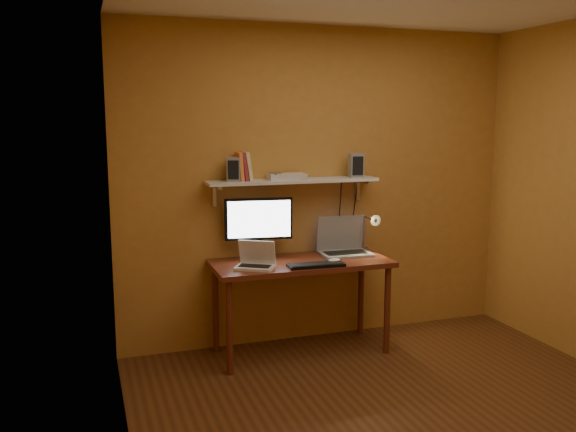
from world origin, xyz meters
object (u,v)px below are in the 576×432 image
object	(u,v)px
speaker_left	(234,169)
wall_shelf	(293,181)
monitor	(259,225)
desk	(301,271)
laptop	(343,244)
speaker_right	(356,165)
netbook	(256,260)
desk_lamp	(370,227)
shelf_camera	(275,176)
mouse	(334,261)
keyboard	(316,265)
router	(287,177)

from	to	relation	value
speaker_left	wall_shelf	bearing A→B (deg)	19.73
monitor	wall_shelf	bearing A→B (deg)	10.73
desk	speaker_left	world-z (taller)	speaker_left
laptop	speaker_right	world-z (taller)	speaker_right
desk	netbook	distance (m)	0.43
desk_lamp	shelf_camera	bearing A→B (deg)	179.18
monitor	netbook	bearing A→B (deg)	-102.69
shelf_camera	speaker_right	bearing A→B (deg)	3.99
speaker_right	mouse	bearing A→B (deg)	-125.42
keyboard	speaker_right	size ratio (longest dim) A/B	2.20
speaker_left	shelf_camera	world-z (taller)	speaker_left
desk_lamp	shelf_camera	distance (m)	0.94
keyboard	mouse	bearing A→B (deg)	20.36
wall_shelf	speaker_left	world-z (taller)	speaker_left
mouse	speaker_right	bearing A→B (deg)	27.95
wall_shelf	shelf_camera	xyz separation A→B (m)	(-0.17, -0.06, 0.05)
desk	speaker_right	xyz separation A→B (m)	(0.55, 0.19, 0.81)
netbook	keyboard	world-z (taller)	netbook
netbook	keyboard	bearing A→B (deg)	17.26
monitor	laptop	bearing A→B (deg)	4.13
speaker_left	speaker_right	bearing A→B (deg)	19.06
monitor	speaker_left	bearing A→B (deg)	-175.52
speaker_left	router	bearing A→B (deg)	17.41
netbook	keyboard	size ratio (longest dim) A/B	0.79
mouse	speaker_left	xyz separation A→B (m)	(-0.70, 0.35, 0.70)
keyboard	speaker_left	bearing A→B (deg)	146.20
router	wall_shelf	bearing A→B (deg)	16.56
laptop	speaker_left	size ratio (longest dim) A/B	2.25
desk_lamp	desk	bearing A→B (deg)	-169.19
keyboard	router	bearing A→B (deg)	108.24
desk	shelf_camera	size ratio (longest dim) A/B	12.54
desk_lamp	router	distance (m)	0.85
desk_lamp	router	size ratio (longest dim) A/B	1.29
desk	desk_lamp	size ratio (longest dim) A/B	3.73
wall_shelf	speaker_left	bearing A→B (deg)	-179.39
speaker_right	shelf_camera	bearing A→B (deg)	-167.50
desk	speaker_right	size ratio (longest dim) A/B	7.13
monitor	router	xyz separation A→B (m)	(0.23, -0.00, 0.38)
speaker_right	router	xyz separation A→B (m)	(-0.61, -0.01, -0.07)
mouse	desk_lamp	size ratio (longest dim) A/B	0.29
keyboard	router	distance (m)	0.75
desk_lamp	speaker_left	size ratio (longest dim) A/B	2.02
mouse	netbook	bearing A→B (deg)	156.37
speaker_right	shelf_camera	distance (m)	0.72
mouse	desk_lamp	xyz separation A→B (m)	(0.45, 0.28, 0.19)
monitor	keyboard	size ratio (longest dim) A/B	1.25
netbook	speaker_left	distance (m)	0.73
desk	monitor	world-z (taller)	monitor
wall_shelf	shelf_camera	bearing A→B (deg)	-161.49
laptop	netbook	world-z (taller)	laptop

